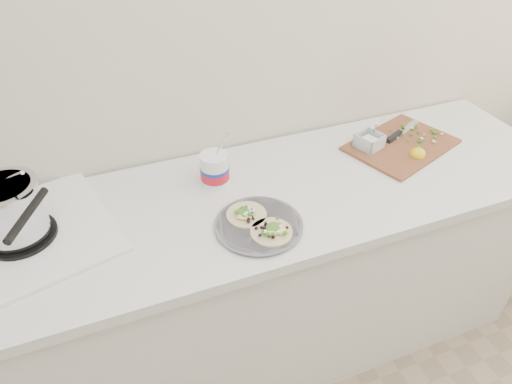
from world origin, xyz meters
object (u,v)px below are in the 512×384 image
object	(u,v)px
tub	(215,168)
cutboard	(399,142)
stove	(15,220)
taco_plate	(259,223)

from	to	relation	value
tub	cutboard	distance (m)	0.76
tub	stove	bearing A→B (deg)	-174.51
taco_plate	tub	world-z (taller)	tub
stove	taco_plate	bearing A→B (deg)	-30.44
stove	taco_plate	size ratio (longest dim) A/B	2.18
stove	cutboard	xyz separation A→B (m)	(1.39, 0.04, -0.07)
cutboard	tub	bearing A→B (deg)	158.42
taco_plate	cutboard	bearing A→B (deg)	19.40
stove	tub	xyz separation A→B (m)	(0.64, 0.06, -0.01)
stove	tub	distance (m)	0.64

